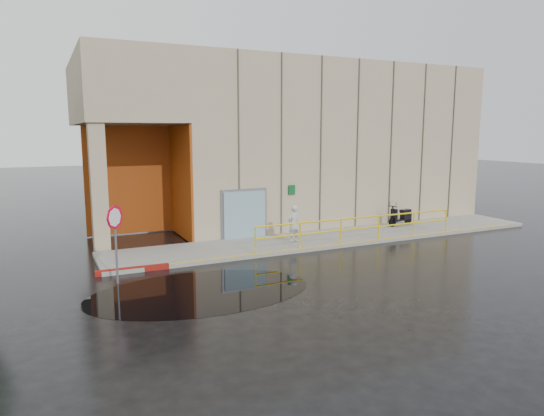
{
  "coord_description": "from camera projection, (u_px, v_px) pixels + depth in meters",
  "views": [
    {
      "loc": [
        -7.54,
        -13.06,
        4.64
      ],
      "look_at": [
        0.12,
        3.0,
        1.85
      ],
      "focal_mm": 32.0,
      "sensor_mm": 36.0,
      "label": 1
    }
  ],
  "objects": [
    {
      "name": "sidewalk",
      "position": [
        337.0,
        237.0,
        21.27
      ],
      "size": [
        20.0,
        3.0,
        0.15
      ],
      "primitive_type": "cube",
      "color": "gray",
      "rests_on": "ground"
    },
    {
      "name": "puddle",
      "position": [
        201.0,
        292.0,
        14.25
      ],
      "size": [
        6.84,
        4.41,
        0.01
      ],
      "primitive_type": "cube",
      "rotation": [
        0.0,
        0.0,
        -0.05
      ],
      "color": "black",
      "rests_on": "ground"
    },
    {
      "name": "person",
      "position": [
        293.0,
        224.0,
        19.86
      ],
      "size": [
        0.66,
        0.55,
        1.55
      ],
      "primitive_type": "imported",
      "rotation": [
        0.0,
        0.0,
        3.52
      ],
      "color": "#BDBCC2",
      "rests_on": "sidewalk"
    },
    {
      "name": "guardrail",
      "position": [
        360.0,
        229.0,
        20.08
      ],
      "size": [
        9.56,
        0.06,
        1.03
      ],
      "color": "yellow",
      "rests_on": "sidewalk"
    },
    {
      "name": "red_curb",
      "position": [
        133.0,
        270.0,
        16.19
      ],
      "size": [
        2.4,
        0.24,
        0.18
      ],
      "primitive_type": "cube",
      "rotation": [
        0.0,
        0.0,
        -0.03
      ],
      "color": "maroon",
      "rests_on": "ground"
    },
    {
      "name": "scooter",
      "position": [
        401.0,
        211.0,
        23.53
      ],
      "size": [
        1.6,
        0.74,
        1.21
      ],
      "rotation": [
        0.0,
        0.0,
        0.16
      ],
      "color": "black",
      "rests_on": "sidewalk"
    },
    {
      "name": "stop_sign",
      "position": [
        115.0,
        227.0,
        14.74
      ],
      "size": [
        0.55,
        0.55,
        2.46
      ],
      "rotation": [
        0.0,
        0.0,
        0.4
      ],
      "color": "slate",
      "rests_on": "ground"
    },
    {
      "name": "ground",
      "position": [
        309.0,
        278.0,
        15.57
      ],
      "size": [
        120.0,
        120.0,
        0.0
      ],
      "primitive_type": "plane",
      "color": "black",
      "rests_on": "ground"
    },
    {
      "name": "building",
      "position": [
        291.0,
        140.0,
        26.88
      ],
      "size": [
        20.0,
        10.17,
        8.0
      ],
      "color": "tan",
      "rests_on": "ground"
    }
  ]
}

